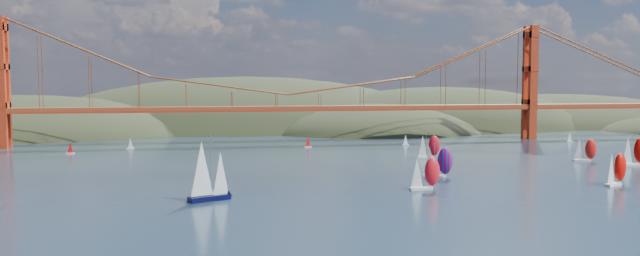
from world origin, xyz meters
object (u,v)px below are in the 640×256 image
object	(u,v)px
racer_0	(424,173)
sloop_navy	(207,172)
racer_1	(616,168)
racer_rwb	(437,161)
racer_4	(634,151)
racer_3	(585,149)
racer_5	(428,146)

from	to	relation	value
racer_0	sloop_navy	bearing A→B (deg)	179.86
racer_1	racer_rwb	size ratio (longest dim) A/B	0.98
racer_1	racer_4	xyz separation A→B (m)	(31.43, 33.74, 0.45)
sloop_navy	racer_1	xyz separation A→B (m)	(107.68, 1.25, -2.26)
racer_3	racer_5	xyz separation A→B (m)	(-50.36, 18.89, 0.19)
sloop_navy	racer_5	world-z (taller)	sloop_navy
racer_0	racer_3	bearing A→B (deg)	25.49
racer_1	racer_0	bearing A→B (deg)	151.40
sloop_navy	racer_3	xyz separation A→B (m)	(130.00, 48.27, -2.62)
racer_1	racer_3	size ratio (longest dim) A/B	1.09
racer_4	racer_rwb	bearing A→B (deg)	-173.14
sloop_navy	racer_0	xyz separation A→B (m)	(54.92, 4.45, -2.39)
racer_0	racer_rwb	size ratio (longest dim) A/B	0.95
racer_4	racer_1	bearing A→B (deg)	-134.80
racer_3	racer_4	size ratio (longest dim) A/B	0.84
racer_3	racer_5	distance (m)	53.78
racer_3	racer_5	world-z (taller)	racer_5
sloop_navy	racer_3	bearing A→B (deg)	-3.77
racer_3	racer_5	size ratio (longest dim) A/B	0.96
racer_0	racer_rwb	world-z (taller)	racer_rwb
racer_0	racer_4	bearing A→B (deg)	15.16
racer_1	racer_3	distance (m)	52.05
racer_rwb	sloop_navy	bearing A→B (deg)	-133.84
sloop_navy	racer_4	size ratio (longest dim) A/B	1.45
racer_4	racer_5	bearing A→B (deg)	149.77
racer_3	sloop_navy	bearing A→B (deg)	-145.97
sloop_navy	racer_5	xyz separation A→B (m)	(79.64, 67.16, -2.43)
racer_5	racer_rwb	size ratio (longest dim) A/B	0.94
racer_1	racer_5	distance (m)	71.62
sloop_navy	racer_rwb	distance (m)	70.15
racer_5	racer_rwb	bearing A→B (deg)	-99.76
racer_0	racer_3	distance (m)	86.94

